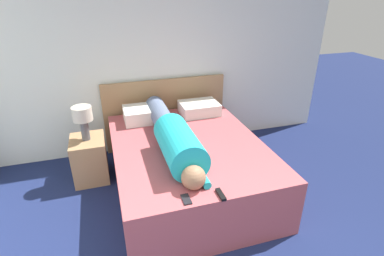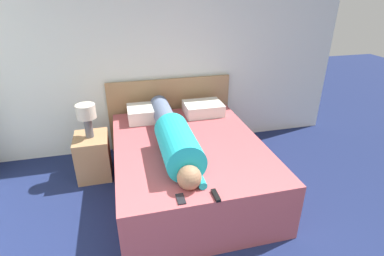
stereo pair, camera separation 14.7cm
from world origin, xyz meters
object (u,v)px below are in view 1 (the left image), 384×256
Objects in this scene: person_lying at (173,136)px; pillow_second at (199,108)px; cell_phone at (186,199)px; bed at (188,166)px; table_lamp at (83,117)px; pillow_near_headboard at (145,114)px; tv_remote at (221,194)px; nightstand at (90,159)px.

person_lying is 1.01m from pillow_second.
bed is at bearing 72.65° from cell_phone.
pillow_second reaches higher than bed.
table_lamp reaches higher than pillow_second.
cell_phone is (-0.28, -0.90, 0.30)m from bed.
pillow_near_headboard is 1.72m from tv_remote.
person_lying is 0.83m from cell_phone.
pillow_second is at bearing 77.34° from tv_remote.
cell_phone is at bearing -61.76° from nightstand.
tv_remote is 1.15× the size of cell_phone.
person_lying is (0.88, -0.63, -0.07)m from table_lamp.
bed is 0.90m from pillow_near_headboard.
bed is 15.43× the size of cell_phone.
pillow_second is (0.72, 0.00, -0.01)m from pillow_near_headboard.
tv_remote is (1.06, -1.47, 0.33)m from nightstand.
bed is 4.09× the size of pillow_second.
pillow_near_headboard reaches higher than pillow_second.
pillow_second is 3.77× the size of cell_phone.
cell_phone is (-0.10, -0.81, -0.15)m from person_lying.
pillow_near_headboard is 0.72m from pillow_second.
pillow_near_headboard is 1.65m from cell_phone.
pillow_near_headboard is 3.97× the size of cell_phone.
pillow_near_headboard reaches higher than nightstand.
person_lying reaches higher than nightstand.
pillow_second is 1.78m from cell_phone.
nightstand is 1.01× the size of pillow_near_headboard.
bed is at bearing -27.05° from nightstand.
cell_phone is (-0.28, 0.03, -0.01)m from tv_remote.
pillow_near_headboard is (0.72, 0.21, -0.13)m from table_lamp.
pillow_near_headboard is at bearing 180.00° from pillow_second.
tv_remote is (0.18, -0.85, -0.14)m from person_lying.
pillow_second is at bearing 68.20° from cell_phone.
table_lamp is 2.67× the size of tv_remote.
table_lamp is 0.76m from pillow_near_headboard.
pillow_near_headboard is at bearing 100.91° from person_lying.
pillow_near_headboard is at bearing 101.42° from tv_remote.
person_lying is at bearing -123.66° from pillow_second.
table_lamp is at bearing 144.43° from person_lying.
person_lying is at bearing -79.09° from pillow_near_headboard.
table_lamp is 0.82× the size of pillow_second.
tv_remote is at bearing -54.37° from nightstand.
person_lying is 3.71× the size of pillow_second.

